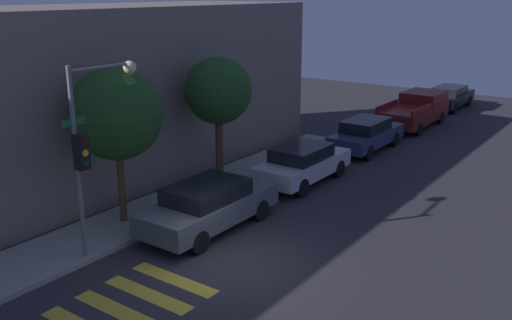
{
  "coord_description": "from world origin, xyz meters",
  "views": [
    {
      "loc": [
        -10.6,
        -8.34,
        6.95
      ],
      "look_at": [
        3.93,
        2.1,
        1.6
      ],
      "focal_mm": 40.0,
      "sensor_mm": 36.0,
      "label": 1
    }
  ],
  "objects_px": {
    "traffic_light_pole": "(92,133)",
    "pickup_truck": "(415,110)",
    "sedan_near_corner": "(209,205)",
    "sedan_tail_of_row": "(449,96)",
    "sedan_far_end": "(366,134)",
    "tree_midblock": "(218,91)",
    "sedan_middle": "(302,163)",
    "tree_near_corner": "(116,114)"
  },
  "relations": [
    {
      "from": "sedan_far_end",
      "to": "tree_near_corner",
      "type": "xyz_separation_m",
      "value": [
        -12.15,
        2.37,
        2.72
      ]
    },
    {
      "from": "sedan_far_end",
      "to": "traffic_light_pole",
      "type": "bearing_deg",
      "value": 174.79
    },
    {
      "from": "sedan_far_end",
      "to": "tree_near_corner",
      "type": "height_order",
      "value": "tree_near_corner"
    },
    {
      "from": "tree_midblock",
      "to": "pickup_truck",
      "type": "bearing_deg",
      "value": -9.98
    },
    {
      "from": "sedan_far_end",
      "to": "tree_midblock",
      "type": "relative_size",
      "value": 0.96
    },
    {
      "from": "sedan_middle",
      "to": "sedan_tail_of_row",
      "type": "height_order",
      "value": "sedan_middle"
    },
    {
      "from": "sedan_near_corner",
      "to": "tree_midblock",
      "type": "bearing_deg",
      "value": 34.74
    },
    {
      "from": "sedan_far_end",
      "to": "tree_near_corner",
      "type": "distance_m",
      "value": 12.67
    },
    {
      "from": "tree_midblock",
      "to": "sedan_middle",
      "type": "bearing_deg",
      "value": -50.2
    },
    {
      "from": "sedan_tail_of_row",
      "to": "tree_midblock",
      "type": "relative_size",
      "value": 0.98
    },
    {
      "from": "sedan_middle",
      "to": "tree_midblock",
      "type": "bearing_deg",
      "value": 129.8
    },
    {
      "from": "sedan_near_corner",
      "to": "pickup_truck",
      "type": "bearing_deg",
      "value": 0.0
    },
    {
      "from": "traffic_light_pole",
      "to": "sedan_tail_of_row",
      "type": "relative_size",
      "value": 1.13
    },
    {
      "from": "sedan_middle",
      "to": "pickup_truck",
      "type": "relative_size",
      "value": 0.83
    },
    {
      "from": "sedan_near_corner",
      "to": "pickup_truck",
      "type": "xyz_separation_m",
      "value": [
        16.87,
        0.0,
        0.07
      ]
    },
    {
      "from": "sedan_middle",
      "to": "tree_midblock",
      "type": "relative_size",
      "value": 0.93
    },
    {
      "from": "traffic_light_pole",
      "to": "tree_midblock",
      "type": "height_order",
      "value": "traffic_light_pole"
    },
    {
      "from": "sedan_tail_of_row",
      "to": "tree_near_corner",
      "type": "xyz_separation_m",
      "value": [
        -23.83,
        2.37,
        2.74
      ]
    },
    {
      "from": "traffic_light_pole",
      "to": "tree_near_corner",
      "type": "bearing_deg",
      "value": 31.76
    },
    {
      "from": "tree_near_corner",
      "to": "tree_midblock",
      "type": "relative_size",
      "value": 1.03
    },
    {
      "from": "sedan_near_corner",
      "to": "sedan_tail_of_row",
      "type": "height_order",
      "value": "sedan_near_corner"
    },
    {
      "from": "sedan_middle",
      "to": "tree_near_corner",
      "type": "bearing_deg",
      "value": 160.4
    },
    {
      "from": "sedan_far_end",
      "to": "tree_midblock",
      "type": "bearing_deg",
      "value": 162.42
    },
    {
      "from": "sedan_tail_of_row",
      "to": "tree_midblock",
      "type": "bearing_deg",
      "value": 172.95
    },
    {
      "from": "sedan_near_corner",
      "to": "sedan_far_end",
      "type": "distance_m",
      "value": 10.89
    },
    {
      "from": "sedan_near_corner",
      "to": "sedan_middle",
      "type": "xyz_separation_m",
      "value": [
        5.39,
        0.0,
        -0.03
      ]
    },
    {
      "from": "pickup_truck",
      "to": "tree_near_corner",
      "type": "distance_m",
      "value": 18.47
    },
    {
      "from": "traffic_light_pole",
      "to": "sedan_middle",
      "type": "relative_size",
      "value": 1.18
    },
    {
      "from": "sedan_tail_of_row",
      "to": "sedan_middle",
      "type": "bearing_deg",
      "value": 180.0
    },
    {
      "from": "tree_near_corner",
      "to": "sedan_tail_of_row",
      "type": "bearing_deg",
      "value": -5.67
    },
    {
      "from": "sedan_middle",
      "to": "sedan_far_end",
      "type": "bearing_deg",
      "value": 0.0
    },
    {
      "from": "traffic_light_pole",
      "to": "sedan_middle",
      "type": "xyz_separation_m",
      "value": [
        8.42,
        -1.27,
        -2.67
      ]
    },
    {
      "from": "traffic_light_pole",
      "to": "pickup_truck",
      "type": "distance_m",
      "value": 20.11
    },
    {
      "from": "traffic_light_pole",
      "to": "tree_midblock",
      "type": "distance_m",
      "value": 6.54
    },
    {
      "from": "pickup_truck",
      "to": "tree_midblock",
      "type": "height_order",
      "value": "tree_midblock"
    },
    {
      "from": "traffic_light_pole",
      "to": "sedan_near_corner",
      "type": "bearing_deg",
      "value": -22.69
    },
    {
      "from": "traffic_light_pole",
      "to": "pickup_truck",
      "type": "bearing_deg",
      "value": -3.65
    },
    {
      "from": "traffic_light_pole",
      "to": "sedan_far_end",
      "type": "relative_size",
      "value": 1.15
    },
    {
      "from": "traffic_light_pole",
      "to": "sedan_tail_of_row",
      "type": "xyz_separation_m",
      "value": [
        25.6,
        -1.27,
        -2.7
      ]
    },
    {
      "from": "traffic_light_pole",
      "to": "sedan_middle",
      "type": "bearing_deg",
      "value": -8.57
    },
    {
      "from": "tree_near_corner",
      "to": "sedan_far_end",
      "type": "bearing_deg",
      "value": -11.03
    },
    {
      "from": "pickup_truck",
      "to": "sedan_tail_of_row",
      "type": "height_order",
      "value": "pickup_truck"
    }
  ]
}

